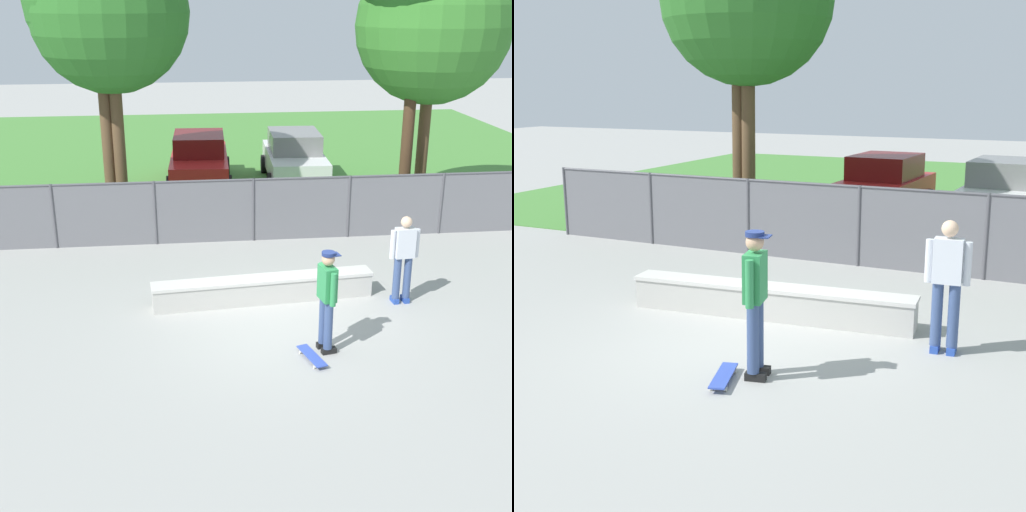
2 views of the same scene
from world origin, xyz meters
TOP-DOWN VIEW (x-y plane):
  - ground_plane at (0.00, 0.00)m, footprint 80.00×80.00m
  - grass_strip at (0.00, 15.25)m, footprint 26.63×20.00m
  - concrete_ledge at (-0.20, 1.25)m, footprint 4.53×0.89m
  - skateboarder at (0.60, -0.92)m, footprint 0.35×0.59m
  - skateboard at (0.31, -1.22)m, footprint 0.41×0.82m
  - chainlink_fence at (0.00, 4.95)m, footprint 14.70×0.07m
  - tree_near_left at (-3.65, 6.90)m, footprint 3.57×3.57m
  - tree_near_right at (-3.35, 6.82)m, footprint 3.96×3.96m
  - tree_far at (4.98, 6.91)m, footprint 4.08×4.08m
  - car_red at (-1.15, 10.64)m, footprint 2.17×4.28m
  - car_white at (2.01, 10.68)m, footprint 2.17×4.28m
  - bystander at (2.54, 0.88)m, footprint 0.60×0.29m

SIDE VIEW (x-z plane):
  - ground_plane at x=0.00m, z-range 0.00..0.00m
  - grass_strip at x=0.00m, z-range 0.00..0.02m
  - skateboard at x=0.31m, z-range 0.03..0.12m
  - concrete_ledge at x=-0.20m, z-range 0.00..0.52m
  - car_red at x=-1.15m, z-range 0.01..1.67m
  - car_white at x=2.01m, z-range 0.01..1.67m
  - chainlink_fence at x=0.00m, z-range 0.08..1.69m
  - bystander at x=2.54m, z-range 0.10..1.92m
  - skateboarder at x=0.60m, z-range 0.11..1.95m
  - tree_far at x=4.98m, z-range 1.51..8.64m
  - tree_near_right at x=-3.35m, z-range 1.71..9.13m
  - tree_near_left at x=-3.65m, z-range 1.93..9.43m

